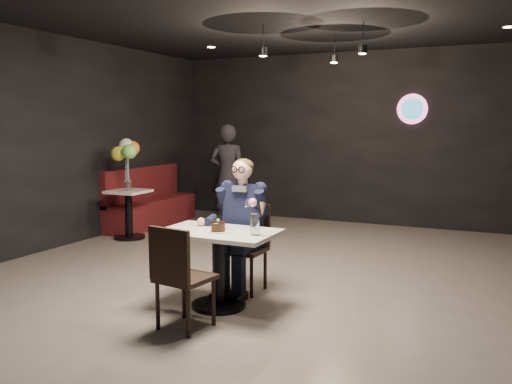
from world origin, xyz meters
The scene contains 17 objects.
floor centered at (0.00, 0.00, 0.00)m, with size 9.00×9.00×0.00m, color slate.
wall_sign centered at (0.80, 4.47, 2.00)m, with size 0.50×0.06×0.50m, color pink, non-canonical shape.
pendant_lights centered at (0.00, 2.00, 2.88)m, with size 1.40×1.20×0.36m, color black.
main_table centered at (-0.18, -0.47, 0.38)m, with size 1.10×0.70×0.75m, color white.
chair_far centered at (-0.18, 0.08, 0.46)m, with size 0.42×0.46×0.92m, color black.
chair_near centered at (-0.18, -1.06, 0.46)m, with size 0.42×0.46×0.92m, color black.
seated_man centered at (-0.18, 0.08, 0.72)m, with size 0.60×0.80×1.44m, color black.
dessert_plate centered at (-0.11, -0.52, 0.76)m, with size 0.21×0.21×0.01m, color white.
cake_slice centered at (-0.14, -0.55, 0.80)m, with size 0.12×0.10×0.08m, color black.
mint_leaf centered at (-0.14, -0.59, 0.84)m, with size 0.06×0.04×0.01m, color #2B8538.
sundae_glass centered at (0.22, -0.51, 0.85)m, with size 0.09×0.09×0.19m, color silver.
wafer_cone centered at (0.29, -0.50, 0.99)m, with size 0.06×0.06×0.12m, color tan.
booth_bench centered at (-3.25, 2.71, 0.51)m, with size 0.51×2.02×1.01m, color #480F11.
side_table centered at (-2.95, 1.71, 0.34)m, with size 0.55×0.55×0.69m, color white.
balloon_vase centered at (-2.95, 1.71, 0.83)m, with size 0.11×0.11×0.16m, color silver.
balloon_bunch centered at (-2.95, 1.71, 1.23)m, with size 0.40×0.40×0.67m, color yellow.
passerby centered at (-2.09, 3.34, 0.88)m, with size 0.64×0.42×1.75m, color black.
Camera 1 is at (2.27, -4.91, 1.76)m, focal length 38.00 mm.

